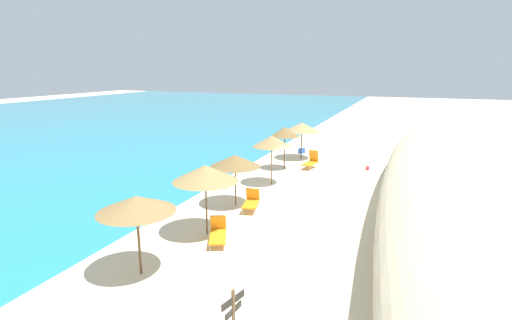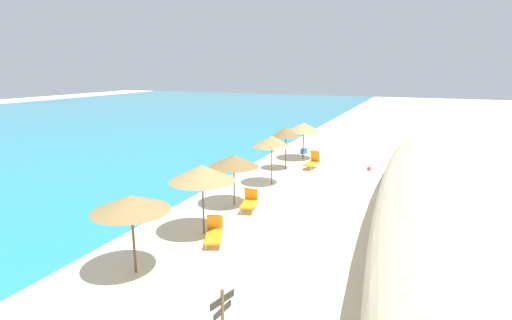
{
  "view_description": "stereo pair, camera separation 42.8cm",
  "coord_description": "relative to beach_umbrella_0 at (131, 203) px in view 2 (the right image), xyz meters",
  "views": [
    {
      "loc": [
        -19.9,
        -5.5,
        6.74
      ],
      "look_at": [
        0.9,
        2.8,
        1.52
      ],
      "focal_mm": 27.67,
      "sensor_mm": 36.0,
      "label": 1
    },
    {
      "loc": [
        -19.74,
        -5.9,
        6.74
      ],
      "look_at": [
        0.9,
        2.8,
        1.52
      ],
      "focal_mm": 27.67,
      "sensor_mm": 36.0,
      "label": 2
    }
  ],
  "objects": [
    {
      "name": "lounge_chair_1",
      "position": [
        7.01,
        -1.12,
        -2.01
      ],
      "size": [
        1.45,
        0.93,
        1.01
      ],
      "rotation": [
        0.0,
        0.0,
        1.78
      ],
      "color": "orange",
      "rests_on": "ground_plane"
    },
    {
      "name": "beach_umbrella_1",
      "position": [
        3.72,
        -0.48,
        0.15
      ],
      "size": [
        2.69,
        2.69,
        2.96
      ],
      "color": "brown",
      "rests_on": "ground_plane"
    },
    {
      "name": "beach_umbrella_4",
      "position": [
        15.26,
        -0.16,
        0.11
      ],
      "size": [
        1.91,
        1.91,
        2.92
      ],
      "color": "brown",
      "rests_on": "ground_plane"
    },
    {
      "name": "ground_plane",
      "position": [
        10.14,
        -2.56,
        -2.47
      ],
      "size": [
        160.0,
        160.0,
        0.0
      ],
      "primitive_type": "plane",
      "color": "beige"
    },
    {
      "name": "beach_ball",
      "position": [
        17.13,
        -5.48,
        -2.33
      ],
      "size": [
        0.28,
        0.28,
        0.28
      ],
      "primitive_type": "sphere",
      "color": "red",
      "rests_on": "ground_plane"
    },
    {
      "name": "cooler_box",
      "position": [
        20.66,
        0.09,
        -2.26
      ],
      "size": [
        0.59,
        0.52,
        0.42
      ],
      "primitive_type": "cube",
      "rotation": [
        0.0,
        0.0,
        2.62
      ],
      "color": "blue",
      "rests_on": "ground_plane"
    },
    {
      "name": "dune_ridge",
      "position": [
        8.3,
        -10.29,
        -1.06
      ],
      "size": [
        41.99,
        7.7,
        2.81
      ],
      "primitive_type": "ellipsoid",
      "rotation": [
        0.0,
        0.0,
        0.03
      ],
      "color": "beige",
      "rests_on": "ground_plane"
    },
    {
      "name": "beach_umbrella_2",
      "position": [
        7.38,
        -0.11,
        -0.17
      ],
      "size": [
        2.51,
        2.51,
        2.6
      ],
      "color": "brown",
      "rests_on": "ground_plane"
    },
    {
      "name": "wooden_signpost",
      "position": [
        -2.07,
        -4.4,
        -1.53
      ],
      "size": [
        0.82,
        0.25,
        1.55
      ],
      "rotation": [
        0.0,
        0.0,
        -0.25
      ],
      "color": "brown",
      "rests_on": "ground_plane"
    },
    {
      "name": "beach_umbrella_5",
      "position": [
        18.76,
        -0.38,
        -0.04
      ],
      "size": [
        2.69,
        2.69,
        2.77
      ],
      "color": "brown",
      "rests_on": "ground_plane"
    },
    {
      "name": "lounge_chair_2",
      "position": [
        3.2,
        -1.26,
        -2.09
      ],
      "size": [
        1.66,
        1.22,
        0.95
      ],
      "rotation": [
        0.0,
        0.0,
        2.0
      ],
      "color": "orange",
      "rests_on": "ground_plane"
    },
    {
      "name": "lounge_chair_0",
      "position": [
        16.21,
        -1.79,
        -1.97
      ],
      "size": [
        1.56,
        0.88,
        1.2
      ],
      "rotation": [
        0.0,
        0.0,
        1.41
      ],
      "color": "orange",
      "rests_on": "ground_plane"
    },
    {
      "name": "beach_umbrella_0",
      "position": [
        0.0,
        0.0,
        0.0
      ],
      "size": [
        2.55,
        2.55,
        2.74
      ],
      "color": "brown",
      "rests_on": "ground_plane"
    },
    {
      "name": "beach_umbrella_3",
      "position": [
        11.54,
        -0.56,
        0.14
      ],
      "size": [
        2.24,
        2.24,
        2.93
      ],
      "color": "brown",
      "rests_on": "ground_plane"
    }
  ]
}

